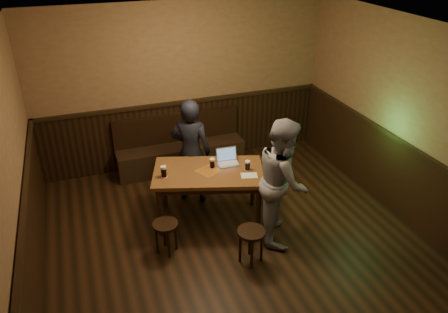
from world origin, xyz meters
name	(u,v)px	position (x,y,z in m)	size (l,w,h in m)	color
room	(245,175)	(0.00, 0.22, 1.20)	(5.04, 6.04, 2.84)	black
bench	(180,151)	(-0.18, 2.75, 0.31)	(2.20, 0.50, 0.95)	black
pub_table	(209,177)	(-0.18, 1.10, 0.70)	(1.70, 1.28, 0.81)	#4F2316
stool_left	(166,229)	(-0.92, 0.61, 0.36)	(0.34, 0.34, 0.45)	black
stool_right	(251,237)	(0.04, 0.06, 0.38)	(0.44, 0.44, 0.48)	black
pint_left	(164,172)	(-0.79, 1.15, 0.89)	(0.10, 0.10, 0.16)	maroon
pint_mid	(212,163)	(-0.10, 1.17, 0.88)	(0.09, 0.09, 0.14)	maroon
pint_right	(248,165)	(0.34, 0.95, 0.88)	(0.09, 0.09, 0.14)	maroon
laptop	(227,159)	(0.15, 1.23, 0.86)	(0.31, 0.26, 0.21)	silver
menu	(249,175)	(0.31, 0.79, 0.81)	(0.22, 0.15, 0.00)	silver
person_suit	(191,152)	(-0.26, 1.70, 0.83)	(0.60, 0.40, 1.65)	black
person_grey	(283,180)	(0.63, 0.45, 0.86)	(0.84, 0.65, 1.73)	gray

